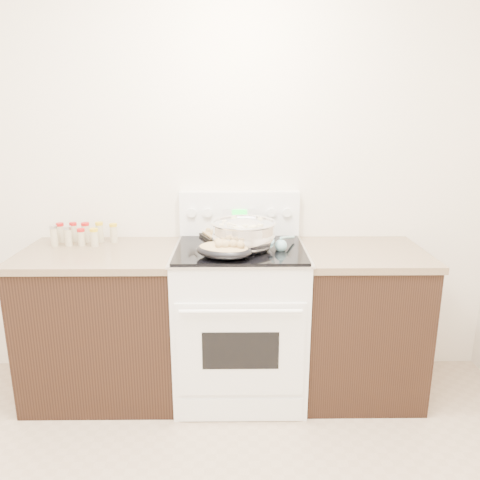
{
  "coord_description": "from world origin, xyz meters",
  "views": [
    {
      "loc": [
        0.32,
        -1.22,
        1.7
      ],
      "look_at": [
        0.35,
        1.37,
        1.0
      ],
      "focal_mm": 35.0,
      "sensor_mm": 36.0,
      "label": 1
    }
  ],
  "objects": [
    {
      "name": "room_shell",
      "position": [
        0.0,
        0.0,
        1.7
      ],
      "size": [
        4.1,
        3.6,
        2.75
      ],
      "color": "white",
      "rests_on": "ground"
    },
    {
      "name": "counter_left",
      "position": [
        -0.48,
        1.43,
        0.46
      ],
      "size": [
        0.93,
        0.67,
        0.92
      ],
      "color": "black",
      "rests_on": "ground"
    },
    {
      "name": "counter_right",
      "position": [
        1.08,
        1.43,
        0.46
      ],
      "size": [
        0.73,
        0.67,
        0.92
      ],
      "color": "black",
      "rests_on": "ground"
    },
    {
      "name": "kitchen_range",
      "position": [
        0.35,
        1.42,
        0.49
      ],
      "size": [
        0.78,
        0.73,
        1.22
      ],
      "color": "white",
      "rests_on": "ground"
    },
    {
      "name": "mixing_bowl",
      "position": [
        0.37,
        1.36,
        1.03
      ],
      "size": [
        0.41,
        0.41,
        0.22
      ],
      "color": "silver",
      "rests_on": "kitchen_range"
    },
    {
      "name": "roasting_pan",
      "position": [
        0.26,
        1.21,
        0.99
      ],
      "size": [
        0.38,
        0.32,
        0.11
      ],
      "color": "black",
      "rests_on": "kitchen_range"
    },
    {
      "name": "baking_sheet",
      "position": [
        0.29,
        1.7,
        0.96
      ],
      "size": [
        0.46,
        0.4,
        0.06
      ],
      "color": "black",
      "rests_on": "kitchen_range"
    },
    {
      "name": "wooden_spoon",
      "position": [
        0.31,
        1.43,
        0.95
      ],
      "size": [
        0.05,
        0.25,
        0.04
      ],
      "color": "tan",
      "rests_on": "kitchen_range"
    },
    {
      "name": "blue_ladle",
      "position": [
        0.59,
        1.36,
        0.97
      ],
      "size": [
        0.14,
        0.24,
        0.09
      ],
      "color": "#7BAFB8",
      "rests_on": "kitchen_range"
    },
    {
      "name": "spice_jars",
      "position": [
        -0.63,
        1.59,
        0.98
      ],
      "size": [
        0.38,
        0.16,
        0.13
      ],
      "color": "#BFB28C",
      "rests_on": "counter_left"
    }
  ]
}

